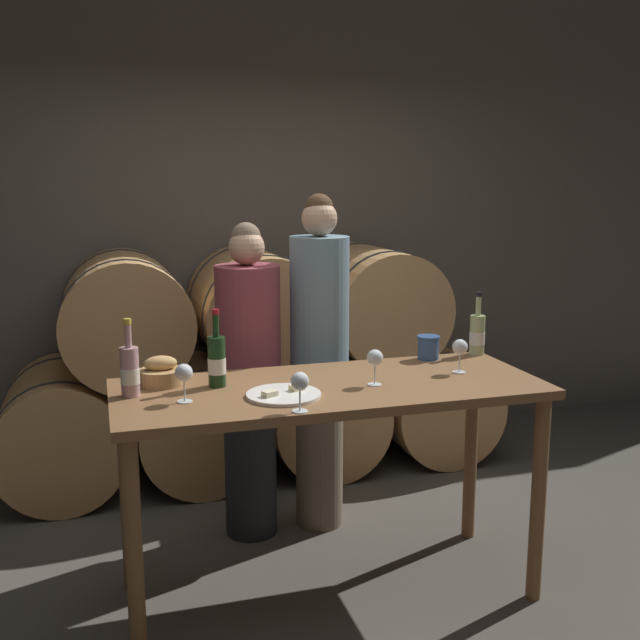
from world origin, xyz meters
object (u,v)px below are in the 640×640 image
object	(u,v)px
person_left	(249,380)
wine_glass_right	(460,348)
person_right	(319,359)
cheese_plate	(284,394)
wine_bottle_red	(217,361)
wine_bottle_rose	(130,371)
wine_bottle_white	(477,334)
bread_basket	(161,374)
blue_crock	(428,346)
tasting_table	(330,413)
wine_glass_center	(375,359)
wine_glass_left	(300,383)
wine_glass_far_left	(184,374)

from	to	relation	value
person_left	wine_glass_right	bearing A→B (deg)	-38.31
person_right	wine_glass_right	world-z (taller)	person_right
cheese_plate	wine_glass_right	world-z (taller)	wine_glass_right
wine_bottle_red	wine_bottle_rose	world-z (taller)	wine_bottle_red
wine_bottle_red	cheese_plate	xyz separation A→B (m)	(0.23, -0.22, -0.10)
wine_bottle_white	bread_basket	size ratio (longest dim) A/B	1.68
wine_bottle_red	wine_bottle_rose	size ratio (longest dim) A/B	1.04
blue_crock	cheese_plate	bearing A→B (deg)	-153.61
person_right	cheese_plate	world-z (taller)	person_right
wine_bottle_rose	bread_basket	size ratio (longest dim) A/B	1.71
tasting_table	wine_glass_right	xyz separation A→B (m)	(0.61, 0.02, 0.24)
blue_crock	wine_glass_center	world-z (taller)	wine_glass_center
wine_glass_right	blue_crock	bearing A→B (deg)	95.61
wine_bottle_white	wine_glass_left	bearing A→B (deg)	-149.42
person_right	wine_bottle_white	xyz separation A→B (m)	(0.70, -0.36, 0.16)
wine_bottle_red	bread_basket	distance (m)	0.25
person_left	wine_bottle_red	xyz separation A→B (m)	(-0.24, -0.56, 0.25)
wine_glass_far_left	person_left	bearing A→B (deg)	61.76
wine_bottle_white	wine_glass_far_left	xyz separation A→B (m)	(-1.47, -0.39, 0.01)
wine_bottle_rose	blue_crock	bearing A→B (deg)	9.01
wine_bottle_red	wine_bottle_white	distance (m)	1.33
blue_crock	wine_glass_right	world-z (taller)	wine_glass_right
person_right	wine_glass_left	distance (m)	1.07
bread_basket	cheese_plate	world-z (taller)	bread_basket
wine_glass_right	tasting_table	bearing A→B (deg)	-178.26
wine_glass_right	wine_glass_left	bearing A→B (deg)	-157.69
cheese_plate	wine_glass_right	size ratio (longest dim) A/B	1.97
wine_bottle_white	bread_basket	distance (m)	1.54
wine_bottle_rose	wine_glass_far_left	size ratio (longest dim) A/B	2.06
blue_crock	cheese_plate	world-z (taller)	blue_crock
blue_crock	wine_glass_right	distance (m)	0.28
tasting_table	wine_bottle_white	world-z (taller)	wine_bottle_white
wine_glass_far_left	wine_bottle_red	bearing A→B (deg)	49.77
person_left	wine_glass_center	world-z (taller)	person_left
wine_bottle_rose	bread_basket	bearing A→B (deg)	46.02
person_right	tasting_table	bearing A→B (deg)	-102.98
person_left	wine_glass_far_left	size ratio (longest dim) A/B	10.50
blue_crock	wine_glass_center	bearing A→B (deg)	-139.26
tasting_table	blue_crock	bearing A→B (deg)	26.33
person_left	bread_basket	size ratio (longest dim) A/B	8.69
wine_glass_center	wine_glass_left	bearing A→B (deg)	-146.63
wine_bottle_red	blue_crock	distance (m)	1.06
cheese_plate	wine_glass_far_left	xyz separation A→B (m)	(-0.39, 0.04, 0.10)
wine_glass_left	wine_bottle_red	bearing A→B (deg)	119.15
tasting_table	wine_glass_far_left	bearing A→B (deg)	-172.97
person_left	cheese_plate	xyz separation A→B (m)	(-0.02, -0.79, 0.15)
wine_glass_center	cheese_plate	bearing A→B (deg)	-172.51
bread_basket	cheese_plate	distance (m)	0.55
person_left	wine_bottle_red	bearing A→B (deg)	-113.52
tasting_table	person_left	bearing A→B (deg)	107.72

